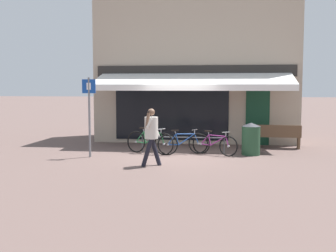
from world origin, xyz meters
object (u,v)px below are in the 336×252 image
object	(u,v)px
bicycle_green	(150,142)
pedestrian_adult	(151,131)
parking_sign	(89,109)
litter_bin	(251,139)
bicycle_purple	(214,144)
bicycle_blue	(183,143)
park_bench	(278,136)

from	to	relation	value
bicycle_green	pedestrian_adult	world-z (taller)	pedestrian_adult
parking_sign	bicycle_green	bearing A→B (deg)	27.50
pedestrian_adult	litter_bin	size ratio (longest dim) A/B	1.54
parking_sign	pedestrian_adult	bearing A→B (deg)	-28.69
bicycle_purple	bicycle_green	bearing A→B (deg)	-152.96
litter_bin	parking_sign	distance (m)	5.38
bicycle_blue	parking_sign	xyz separation A→B (m)	(-2.91, -0.98, 1.18)
bicycle_purple	bicycle_blue	bearing A→B (deg)	-154.65
bicycle_green	litter_bin	distance (m)	3.38
bicycle_green	parking_sign	bearing A→B (deg)	-130.33
bicycle_green	bicycle_purple	distance (m)	2.17
litter_bin	pedestrian_adult	bearing A→B (deg)	-141.00
bicycle_purple	parking_sign	world-z (taller)	parking_sign
bicycle_purple	parking_sign	xyz separation A→B (m)	(-3.96, -0.96, 1.20)
bicycle_blue	litter_bin	xyz separation A→B (m)	(2.24, 0.17, 0.17)
bicycle_green	park_bench	size ratio (longest dim) A/B	1.07
parking_sign	bicycle_blue	bearing A→B (deg)	18.56
pedestrian_adult	litter_bin	world-z (taller)	pedestrian_adult
bicycle_blue	parking_sign	bearing A→B (deg)	175.81
bicycle_purple	litter_bin	world-z (taller)	litter_bin
bicycle_green	park_bench	xyz separation A→B (m)	(4.45, 1.88, 0.07)
litter_bin	park_bench	bearing A→B (deg)	56.78
bicycle_green	litter_bin	bearing A→B (deg)	25.96
bicycle_blue	bicycle_purple	world-z (taller)	bicycle_blue
bicycle_blue	litter_bin	world-z (taller)	litter_bin
bicycle_green	park_bench	bearing A→B (deg)	45.01
bicycle_blue	bicycle_purple	distance (m)	1.05
bicycle_blue	bicycle_green	bearing A→B (deg)	159.74
litter_bin	bicycle_purple	bearing A→B (deg)	-171.07
bicycle_purple	pedestrian_adult	size ratio (longest dim) A/B	0.93
bicycle_green	park_bench	world-z (taller)	bicycle_green
bicycle_green	bicycle_purple	world-z (taller)	bicycle_green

